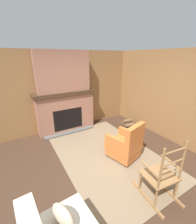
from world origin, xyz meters
TOP-DOWN VIEW (x-y plane):
  - ground_plane at (0.00, 0.00)m, footprint 14.00×14.00m
  - wood_panel_wall_left at (-2.43, 0.00)m, footprint 0.06×5.39m
  - wood_panel_wall_back at (0.03, 2.42)m, footprint 5.39×0.09m
  - fireplace_hearth at (-2.19, 0.00)m, footprint 0.60×1.89m
  - chimney_breast at (-2.20, 0.00)m, footprint 0.34×1.57m
  - area_rug at (-0.42, 0.40)m, footprint 3.37×2.18m
  - armchair at (-0.08, 0.70)m, footprint 0.82×0.77m
  - rocking_chair at (1.06, 0.51)m, footprint 0.85×0.58m
  - firewood_stack at (-1.44, 1.97)m, footprint 0.43×0.39m
  - oil_lamp_vase at (-2.24, -0.39)m, footprint 0.12×0.12m
  - storage_case at (-2.24, 0.48)m, footprint 0.13×0.26m
  - decorative_plate_on_mantel at (-2.26, -0.12)m, footprint 0.08×0.30m

SIDE VIEW (x-z plane):
  - ground_plane at x=0.00m, z-range 0.00..0.00m
  - area_rug at x=-0.42m, z-range 0.00..0.01m
  - firewood_stack at x=-1.44m, z-range -0.03..0.21m
  - armchair at x=-0.08m, z-range -0.12..0.82m
  - rocking_chair at x=1.06m, z-range -0.17..0.98m
  - fireplace_hearth at x=-2.19m, z-range 0.00..1.32m
  - wood_panel_wall_left at x=-2.43m, z-range 0.00..2.53m
  - wood_panel_wall_back at x=0.03m, z-range 0.01..2.53m
  - storage_case at x=-2.24m, z-range 1.32..1.46m
  - oil_lamp_vase at x=-2.24m, z-range 1.28..1.56m
  - decorative_plate_on_mantel at x=-2.26m, z-range 1.32..1.62m
  - chimney_breast at x=-2.20m, z-range 1.32..2.51m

